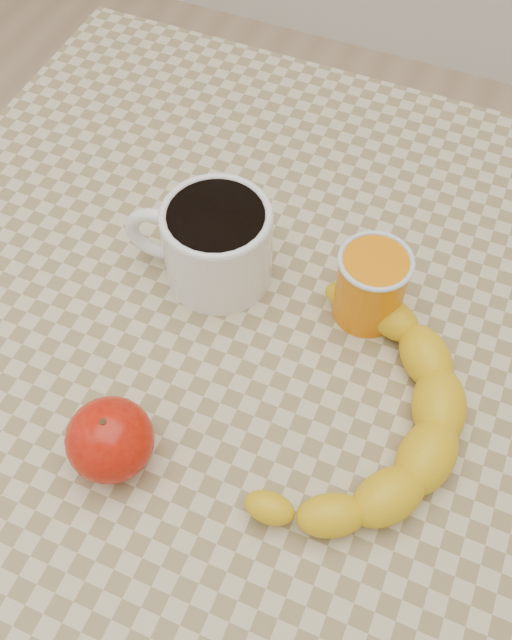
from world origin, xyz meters
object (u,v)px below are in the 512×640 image
at_px(table, 256,376).
at_px(apple, 110,440).
at_px(banana, 360,412).
at_px(orange_juice_glass, 371,285).
at_px(coffee_mug, 214,241).

xyz_separation_m(table, apple, (-0.06, -0.16, 0.12)).
bearing_deg(banana, apple, -141.84).
bearing_deg(apple, orange_juice_glass, 56.66).
bearing_deg(coffee_mug, table, -38.02).
xyz_separation_m(table, banana, (0.12, -0.05, 0.11)).
bearing_deg(orange_juice_glass, banana, -75.44).
height_order(coffee_mug, orange_juice_glass, coffee_mug).
bearing_deg(table, banana, -24.68).
distance_m(coffee_mug, orange_juice_glass, 0.15).
bearing_deg(apple, banana, 31.01).
bearing_deg(table, orange_juice_glass, 35.83).
xyz_separation_m(table, coffee_mug, (-0.06, 0.05, 0.13)).
relative_size(coffee_mug, apple, 1.88).
xyz_separation_m(orange_juice_glass, apple, (-0.15, -0.22, -0.01)).
xyz_separation_m(orange_juice_glass, banana, (0.03, -0.12, -0.02)).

